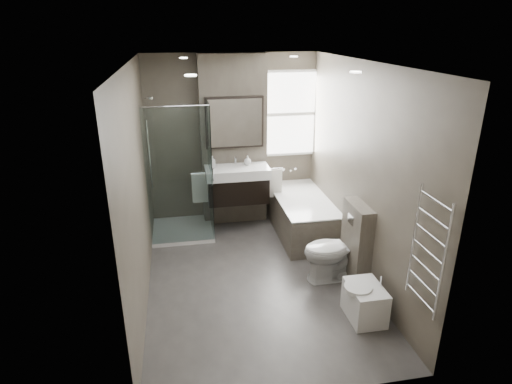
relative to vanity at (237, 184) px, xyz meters
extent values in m
cube|color=#454240|center=(0.00, -1.43, -0.77)|extent=(2.65, 3.85, 0.05)
cube|color=silver|center=(0.00, -1.43, 1.88)|extent=(2.65, 3.85, 0.05)
cube|color=brown|center=(0.00, 0.50, 0.56)|extent=(2.65, 0.05, 2.60)
cube|color=brown|center=(0.00, -3.35, 0.56)|extent=(2.65, 0.05, 2.60)
cube|color=brown|center=(-1.32, -1.43, 0.56)|extent=(0.05, 3.85, 2.60)
cube|color=brown|center=(1.32, -1.43, 0.56)|extent=(0.05, 3.85, 2.60)
cube|color=#554E43|center=(0.00, 0.35, 0.56)|extent=(1.00, 0.25, 2.60)
cube|color=black|center=(0.00, 0.00, -0.08)|extent=(0.90, 0.45, 0.38)
cube|color=white|center=(0.00, 0.00, 0.18)|extent=(0.95, 0.47, 0.15)
cylinder|color=silver|center=(0.00, 0.17, 0.32)|extent=(0.03, 0.03, 0.12)
cylinder|color=silver|center=(0.00, 0.11, 0.37)|extent=(0.02, 0.12, 0.02)
cube|color=black|center=(0.00, 0.19, 0.89)|extent=(0.86, 0.06, 0.76)
cube|color=white|center=(0.00, 0.15, 0.89)|extent=(0.80, 0.02, 0.70)
cube|color=silver|center=(-0.56, -0.02, -0.02)|extent=(0.24, 0.06, 0.44)
cube|color=silver|center=(0.56, -0.02, -0.02)|extent=(0.24, 0.06, 0.44)
cube|color=white|center=(-0.85, 0.02, -0.71)|extent=(0.90, 0.90, 0.06)
cube|color=white|center=(-0.85, -0.42, 0.29)|extent=(0.88, 0.01, 1.94)
cube|color=white|center=(-0.41, 0.02, 0.29)|extent=(0.01, 0.88, 1.94)
cylinder|color=silver|center=(-1.25, 0.02, 0.51)|extent=(0.02, 0.02, 1.00)
cube|color=#554E43|center=(0.93, -0.33, -0.47)|extent=(0.75, 1.60, 0.55)
cube|color=white|center=(0.93, -0.33, -0.19)|extent=(0.75, 1.60, 0.03)
cube|color=white|center=(0.93, -0.33, -0.25)|extent=(0.61, 1.42, 0.12)
cube|color=white|center=(0.90, 0.45, 0.93)|extent=(0.98, 0.04, 1.33)
cube|color=white|center=(0.90, 0.43, 0.93)|extent=(0.90, 0.01, 1.25)
cube|color=white|center=(0.90, 0.42, 0.93)|extent=(0.90, 0.01, 0.05)
imported|color=white|center=(0.97, -1.63, -0.35)|extent=(0.79, 0.46, 0.79)
cube|color=#554E43|center=(1.21, -1.68, -0.24)|extent=(0.18, 0.55, 1.00)
cube|color=silver|center=(1.11, -1.68, 0.08)|extent=(0.01, 0.16, 0.11)
cube|color=white|center=(1.02, -2.42, -0.55)|extent=(0.35, 0.48, 0.39)
cylinder|color=white|center=(0.92, -2.42, -0.36)|extent=(0.29, 0.29, 0.05)
cylinder|color=silver|center=(1.18, -2.42, -0.29)|extent=(0.02, 0.02, 0.10)
cylinder|color=silver|center=(1.25, -3.26, 0.38)|extent=(0.03, 0.03, 1.10)
cylinder|color=silver|center=(1.25, -2.80, 0.38)|extent=(0.03, 0.03, 1.10)
cube|color=silver|center=(1.25, -3.03, 0.38)|extent=(0.02, 0.46, 1.00)
imported|color=white|center=(-0.36, 0.05, 0.35)|extent=(0.08, 0.08, 0.18)
imported|color=white|center=(0.17, 0.09, 0.33)|extent=(0.11, 0.11, 0.14)
camera|label=1|loc=(-0.83, -5.98, 2.22)|focal=30.00mm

